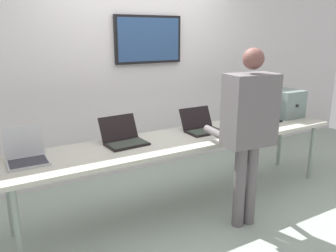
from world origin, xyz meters
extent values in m
cube|color=#97A499|center=(0.00, 0.00, -0.02)|extent=(8.00, 8.00, 0.04)
cube|color=silver|center=(0.00, 1.13, 1.26)|extent=(8.00, 0.06, 2.51)
cube|color=black|center=(0.13, 1.08, 1.67)|extent=(0.89, 0.05, 0.57)
cube|color=navy|center=(0.13, 1.06, 1.67)|extent=(0.83, 0.02, 0.51)
cube|color=#B3B1A0|center=(0.00, 0.00, 0.71)|extent=(3.54, 0.70, 0.04)
cylinder|color=gray|center=(-1.67, -0.25, 0.35)|extent=(0.05, 0.05, 0.69)
cylinder|color=gray|center=(1.67, -0.25, 0.35)|extent=(0.05, 0.05, 0.69)
cylinder|color=gray|center=(-1.67, 0.25, 0.35)|extent=(0.05, 0.05, 0.69)
cylinder|color=gray|center=(1.67, 0.25, 0.35)|extent=(0.05, 0.05, 0.69)
cube|color=slate|center=(1.54, 0.13, 0.90)|extent=(0.36, 0.40, 0.34)
cube|color=black|center=(1.54, -0.08, 0.90)|extent=(0.04, 0.01, 0.03)
cube|color=#B1B1B5|center=(-1.51, 0.03, 0.74)|extent=(0.32, 0.27, 0.02)
cube|color=#2D2D34|center=(-1.51, 0.02, 0.76)|extent=(0.29, 0.22, 0.00)
cube|color=#B1B1B5|center=(-1.51, 0.18, 0.88)|extent=(0.31, 0.06, 0.26)
cube|color=black|center=(-1.51, 0.19, 0.88)|extent=(0.29, 0.05, 0.23)
cube|color=black|center=(-0.63, 0.06, 0.74)|extent=(0.39, 0.27, 0.02)
cube|color=#2E352E|center=(-0.63, 0.04, 0.76)|extent=(0.36, 0.22, 0.00)
cube|color=black|center=(-0.65, 0.23, 0.87)|extent=(0.38, 0.13, 0.23)
cube|color=#314E7D|center=(-0.65, 0.23, 0.86)|extent=(0.35, 0.11, 0.20)
cube|color=black|center=(0.24, 0.03, 0.74)|extent=(0.38, 0.24, 0.02)
cube|color=#2C352C|center=(0.24, 0.01, 0.76)|extent=(0.35, 0.19, 0.00)
cube|color=black|center=(0.25, 0.19, 0.86)|extent=(0.38, 0.11, 0.22)
cube|color=#334878|center=(0.25, 0.20, 0.86)|extent=(0.35, 0.09, 0.19)
cube|color=black|center=(1.12, 0.03, 0.74)|extent=(0.38, 0.23, 0.02)
cube|color=#303032|center=(1.12, 0.01, 0.76)|extent=(0.35, 0.18, 0.00)
cube|color=black|center=(1.11, 0.19, 0.85)|extent=(0.37, 0.12, 0.20)
cube|color=white|center=(1.11, 0.19, 0.85)|extent=(0.34, 0.10, 0.17)
cylinder|color=#5D585A|center=(0.17, -0.62, 0.40)|extent=(0.12, 0.12, 0.79)
cylinder|color=#5D585A|center=(0.30, -0.64, 0.40)|extent=(0.12, 0.12, 0.79)
cube|color=#5D585A|center=(0.23, -0.63, 1.11)|extent=(0.47, 0.31, 0.63)
sphere|color=brown|center=(0.23, -0.63, 1.55)|extent=(0.18, 0.18, 0.18)
cylinder|color=#5D585A|center=(0.11, -0.32, 0.84)|extent=(0.11, 0.33, 0.07)
cylinder|color=#5D585A|center=(0.43, -0.36, 0.84)|extent=(0.11, 0.33, 0.07)
cube|color=white|center=(0.46, -0.17, 0.74)|extent=(0.29, 0.35, 0.00)
camera|label=1|loc=(-1.83, -2.75, 1.75)|focal=36.31mm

